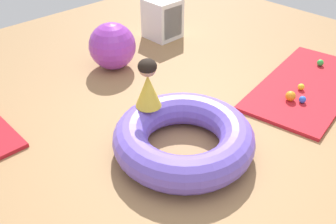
% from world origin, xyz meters
% --- Properties ---
extents(ground_plane, '(8.00, 8.00, 0.00)m').
position_xyz_m(ground_plane, '(0.00, 0.00, 0.00)').
color(ground_plane, '#9E7549').
extents(gym_mat_near_right, '(1.99, 1.20, 0.04)m').
position_xyz_m(gym_mat_near_right, '(1.72, -0.18, 0.02)').
color(gym_mat_near_right, red).
rests_on(gym_mat_near_right, ground).
extents(inflatable_cushion, '(1.27, 1.27, 0.32)m').
position_xyz_m(inflatable_cushion, '(-0.15, 0.01, 0.16)').
color(inflatable_cushion, '#7056D1').
rests_on(inflatable_cushion, ground).
extents(child_in_yellow, '(0.34, 0.34, 0.47)m').
position_xyz_m(child_in_yellow, '(-0.17, 0.44, 0.55)').
color(child_in_yellow, yellow).
rests_on(child_in_yellow, inflatable_cushion).
extents(play_ball_yellow, '(0.07, 0.07, 0.07)m').
position_xyz_m(play_ball_yellow, '(1.55, -0.19, 0.08)').
color(play_ball_yellow, yellow).
rests_on(play_ball_yellow, gym_mat_near_right).
extents(play_ball_orange, '(0.11, 0.11, 0.11)m').
position_xyz_m(play_ball_orange, '(1.26, -0.23, 0.09)').
color(play_ball_orange, orange).
rests_on(play_ball_orange, gym_mat_near_right).
extents(play_ball_green, '(0.08, 0.08, 0.08)m').
position_xyz_m(play_ball_green, '(2.25, -0.05, 0.08)').
color(play_ball_green, green).
rests_on(play_ball_green, gym_mat_near_right).
extents(play_ball_blue, '(0.08, 0.08, 0.08)m').
position_xyz_m(play_ball_blue, '(1.32, -0.34, 0.08)').
color(play_ball_blue, blue).
rests_on(play_ball_blue, gym_mat_near_right).
extents(exercise_ball_large, '(0.58, 0.58, 0.58)m').
position_xyz_m(exercise_ball_large, '(0.41, 1.77, 0.29)').
color(exercise_ball_large, purple).
rests_on(exercise_ball_large, ground).
extents(storage_cube, '(0.44, 0.44, 0.56)m').
position_xyz_m(storage_cube, '(1.51, 2.02, 0.28)').
color(storage_cube, silver).
rests_on(storage_cube, ground).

